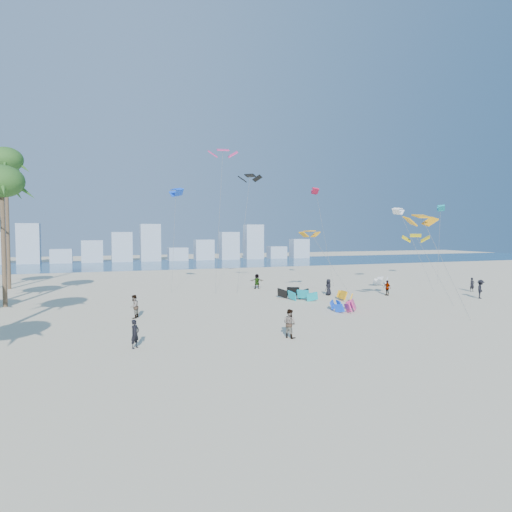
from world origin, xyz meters
name	(u,v)px	position (x,y,z in m)	size (l,w,h in m)	color
ground	(304,354)	(0.00, 0.00, 0.00)	(220.00, 220.00, 0.00)	beige
ocean	(149,264)	(0.00, 72.00, 0.01)	(220.00, 220.00, 0.00)	navy
kitesurfer_near	(135,334)	(-8.58, 4.41, 0.83)	(0.60, 0.39, 1.65)	black
kitesurfer_mid	(290,323)	(0.81, 3.72, 0.91)	(0.89, 0.69, 1.82)	gray
kitesurfers_far	(336,289)	(12.42, 18.13, 0.88)	(37.62, 15.82, 1.88)	black
grounded_kites	(333,294)	(11.54, 17.19, 0.46)	(18.37, 17.86, 1.00)	#DE317A
flying_kites	(314,193)	(12.77, 23.90, 11.01)	(36.82, 27.29, 17.12)	orange
distant_skyline	(139,248)	(-1.19, 82.00, 3.09)	(85.00, 3.00, 8.40)	#9EADBF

